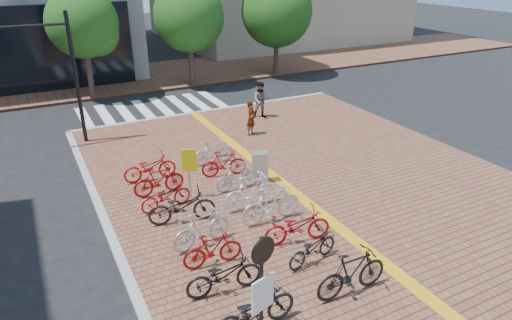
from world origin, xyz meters
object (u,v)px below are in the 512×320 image
bike_5 (166,196)px  bike_15 (213,152)px  pedestrian_b (261,100)px  bike_7 (150,167)px  yellow_sign (189,165)px  bike_11 (271,204)px  bike_9 (312,248)px  pedestrian_a (251,118)px  bike_12 (251,191)px  bike_1 (224,275)px  bike_10 (297,226)px  bike_4 (182,207)px  bike_14 (224,163)px  bike_2 (213,250)px  notice_sign (262,287)px  bike_3 (202,228)px  utility_box (260,167)px  bike_13 (237,177)px  bike_6 (159,180)px  traffic_light_pole (38,57)px  bike_8 (352,273)px  bike_0 (254,310)px

bike_5 → bike_15: bike_15 is taller
bike_5 → pedestrian_b: bearing=-55.0°
bike_7 → yellow_sign: (0.79, -1.95, 0.72)m
pedestrian_b → bike_11: bearing=-93.2°
bike_9 → pedestrian_a: (2.83, 9.03, 0.33)m
bike_12 → bike_1: bearing=141.1°
bike_7 → pedestrian_b: (6.72, 4.25, 0.40)m
bike_10 → pedestrian_a: (2.69, 8.08, 0.25)m
bike_11 → bike_12: 1.03m
yellow_sign → bike_7: bearing=112.1°
bike_4 → bike_14: bike_4 is taller
bike_2 → bike_11: bike_11 is taller
pedestrian_b → notice_sign: 14.85m
bike_2 → bike_3: size_ratio=0.87×
bike_3 → bike_11: size_ratio=0.92×
utility_box → bike_4: bearing=-158.5°
bike_15 → pedestrian_b: bearing=-45.7°
bike_2 → utility_box: utility_box is taller
bike_13 → bike_15: bearing=-4.7°
bike_6 → yellow_sign: 1.32m
bike_14 → bike_7: bearing=81.1°
traffic_light_pole → notice_sign: bearing=-80.0°
bike_7 → bike_1: bearing=-179.4°
bike_3 → bike_14: 4.35m
bike_13 → bike_3: bearing=136.6°
pedestrian_a → bike_12: bearing=-152.8°
bike_6 → pedestrian_b: pedestrian_b is taller
bike_13 → pedestrian_b: pedestrian_b is taller
bike_3 → bike_11: bearing=-94.6°
bike_3 → yellow_sign: size_ratio=1.03×
bike_4 → bike_9: (2.31, -3.41, -0.10)m
yellow_sign → bike_14: bearing=32.3°
bike_10 → bike_11: 1.30m
bike_5 → bike_8: size_ratio=0.86×
bike_6 → notice_sign: size_ratio=0.60×
bike_11 → bike_13: size_ratio=1.25×
bike_2 → notice_sign: notice_sign is taller
bike_13 → bike_11: bearing=178.8°
bike_5 → traffic_light_pole: 8.32m
bike_13 → yellow_sign: bearing=83.9°
notice_sign → traffic_light_pole: bearing=100.0°
bike_6 → bike_12: 3.17m
bike_4 → bike_9: bike_4 is taller
pedestrian_a → bike_6: bearing=178.7°
bike_2 → pedestrian_a: size_ratio=1.04×
bike_0 → pedestrian_b: size_ratio=1.12×
bike_10 → bike_11: bike_11 is taller
bike_1 → bike_8: bearing=-113.5°
bike_4 → notice_sign: size_ratio=0.69×
bike_9 → bike_14: bearing=-11.7°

